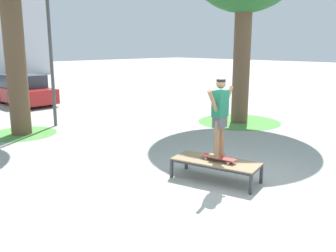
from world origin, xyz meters
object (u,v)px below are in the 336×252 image
car_red (23,91)px  skater (220,113)px  skateboard (219,158)px  skate_box (216,163)px  light_post (49,19)px

car_red → skater: bearing=-96.2°
skateboard → skater: bearing=97.2°
skate_box → car_red: (1.49, 13.49, 0.28)m
skateboard → car_red: bearing=83.8°
skateboard → skater: size_ratio=0.48×
skateboard → light_post: size_ratio=0.14×
skater → light_post: bearing=88.6°
skate_box → skater: 1.12m
skater → car_red: 13.66m
skateboard → skater: 0.99m
skate_box → skateboard: bearing=-75.7°
skater → light_post: 8.09m
skate_box → skateboard: (0.02, -0.06, 0.12)m
car_red → skateboard: bearing=-96.2°
car_red → light_post: 6.71m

